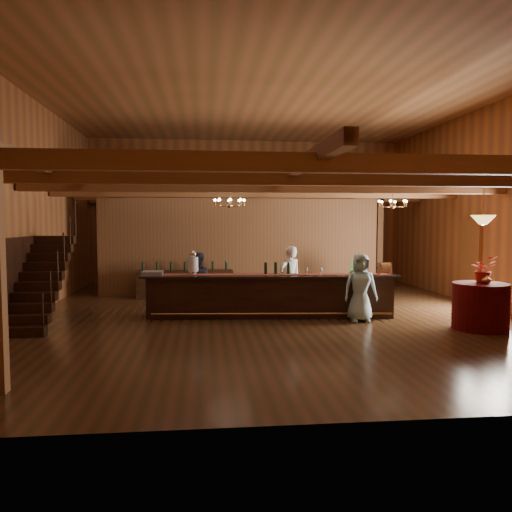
{
  "coord_description": "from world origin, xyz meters",
  "views": [
    {
      "loc": [
        -1.69,
        -12.57,
        2.37
      ],
      "look_at": [
        -0.28,
        0.77,
        1.43
      ],
      "focal_mm": 35.0,
      "sensor_mm": 36.0,
      "label": 1
    }
  ],
  "objects": [
    {
      "name": "staircase",
      "position": [
        -5.45,
        -0.74,
        1.0
      ],
      "size": [
        1.0,
        2.8,
        2.0
      ],
      "color": "black",
      "rests_on": "floor"
    },
    {
      "name": "backbar_shelf",
      "position": [
        -2.27,
        3.02,
        0.42
      ],
      "size": [
        3.0,
        0.67,
        0.84
      ],
      "primitive_type": "cube",
      "rotation": [
        0.0,
        0.0,
        0.07
      ],
      "color": "black",
      "rests_on": "floor"
    },
    {
      "name": "chandelier_left",
      "position": [
        -1.01,
        0.48,
        2.86
      ],
      "size": [
        0.8,
        0.8,
        0.49
      ],
      "color": "#B07941",
      "rests_on": "beam_grid"
    },
    {
      "name": "backroom_boxes",
      "position": [
        -0.29,
        5.5,
        0.53
      ],
      "size": [
        4.1,
        0.6,
        1.1
      ],
      "color": "black",
      "rests_on": "floor"
    },
    {
      "name": "floor",
      "position": [
        0.0,
        0.0,
        0.0
      ],
      "size": [
        14.0,
        14.0,
        0.0
      ],
      "primitive_type": "plane",
      "color": "#472A18",
      "rests_on": "ground"
    },
    {
      "name": "chandelier_right",
      "position": [
        3.44,
        0.59,
        2.85
      ],
      "size": [
        0.8,
        0.8,
        0.5
      ],
      "color": "#B07941",
      "rests_on": "beam_grid"
    },
    {
      "name": "pendant_lamp",
      "position": [
        4.33,
        -2.34,
        2.4
      ],
      "size": [
        0.52,
        0.52,
        0.9
      ],
      "color": "#B07941",
      "rests_on": "beam_grid"
    },
    {
      "name": "wall_front",
      "position": [
        0.0,
        -7.0,
        2.75
      ],
      "size": [
        12.0,
        0.1,
        5.5
      ],
      "primitive_type": "cube",
      "color": "#9A582A",
      "rests_on": "floor"
    },
    {
      "name": "floor_plant",
      "position": [
        2.91,
        2.29,
        0.65
      ],
      "size": [
        0.85,
        0.75,
        1.31
      ],
      "primitive_type": "imported",
      "rotation": [
        0.0,
        0.0,
        -0.27
      ],
      "color": "#225720",
      "rests_on": "floor"
    },
    {
      "name": "wall_left",
      "position": [
        -6.0,
        0.0,
        2.75
      ],
      "size": [
        0.1,
        14.0,
        5.5
      ],
      "primitive_type": "cube",
      "color": "#9A582A",
      "rests_on": "floor"
    },
    {
      "name": "bar_bottle_1",
      "position": [
        0.09,
        -0.34,
        1.2
      ],
      "size": [
        0.07,
        0.07,
        0.3
      ],
      "primitive_type": "cylinder",
      "color": "black",
      "rests_on": "tasting_bar"
    },
    {
      "name": "ceiling",
      "position": [
        0.0,
        0.0,
        5.5
      ],
      "size": [
        14.0,
        14.0,
        0.0
      ],
      "primitive_type": "plane",
      "rotation": [
        3.14,
        0.0,
        0.0
      ],
      "color": "#975A36",
      "rests_on": "wall_back"
    },
    {
      "name": "table_vase",
      "position": [
        4.39,
        -2.44,
        1.18
      ],
      "size": [
        0.17,
        0.17,
        0.32
      ],
      "primitive_type": "imported",
      "rotation": [
        0.0,
        0.0,
        0.11
      ],
      "color": "#B07941",
      "rests_on": "round_table"
    },
    {
      "name": "table_flowers",
      "position": [
        4.42,
        -2.25,
        1.31
      ],
      "size": [
        0.62,
        0.57,
        0.59
      ],
      "primitive_type": "imported",
      "rotation": [
        0.0,
        0.0,
        0.22
      ],
      "color": "#AA1A0F",
      "rests_on": "round_table"
    },
    {
      "name": "beverage_dispenser",
      "position": [
        -1.95,
        -0.23,
        1.34
      ],
      "size": [
        0.26,
        0.26,
        0.6
      ],
      "color": "silver",
      "rests_on": "tasting_bar"
    },
    {
      "name": "guest",
      "position": [
        1.99,
        -1.22,
        0.81
      ],
      "size": [
        0.81,
        0.55,
        1.61
      ],
      "primitive_type": "imported",
      "rotation": [
        0.0,
        0.0,
        -0.04
      ],
      "color": "#A2D5DD",
      "rests_on": "floor"
    },
    {
      "name": "window_right_back",
      "position": [
        5.95,
        1.0,
        1.55
      ],
      "size": [
        0.12,
        1.05,
        1.75
      ],
      "primitive_type": "cube",
      "color": "white",
      "rests_on": "wall_right"
    },
    {
      "name": "bartender",
      "position": [
        0.55,
        0.24,
        0.86
      ],
      "size": [
        0.74,
        0.63,
        1.72
      ],
      "primitive_type": "imported",
      "rotation": [
        0.0,
        0.0,
        3.55
      ],
      "color": "white",
      "rests_on": "floor"
    },
    {
      "name": "tasting_bar",
      "position": [
        -0.07,
        -0.45,
        0.53
      ],
      "size": [
        6.34,
        1.33,
        1.06
      ],
      "rotation": [
        0.0,
        0.0,
        -0.09
      ],
      "color": "black",
      "rests_on": "floor"
    },
    {
      "name": "partition_wall",
      "position": [
        -0.5,
        3.5,
        1.55
      ],
      "size": [
        9.0,
        0.18,
        3.1
      ],
      "primitive_type": "cube",
      "color": "brown",
      "rests_on": "floor"
    },
    {
      "name": "round_table",
      "position": [
        4.33,
        -2.34,
        0.51
      ],
      "size": [
        1.18,
        1.18,
        1.02
      ],
      "primitive_type": "cylinder",
      "color": "#3C0402",
      "rests_on": "floor"
    },
    {
      "name": "glass_rack_tray",
      "position": [
        -2.94,
        -0.25,
        1.1
      ],
      "size": [
        0.5,
        0.5,
        0.1
      ],
      "primitive_type": "cube",
      "color": "gray",
      "rests_on": "tasting_bar"
    },
    {
      "name": "staff_second",
      "position": [
        -1.86,
        0.31,
        0.78
      ],
      "size": [
        0.89,
        0.77,
        1.57
      ],
      "primitive_type": "imported",
      "rotation": [
        0.0,
        0.0,
        3.4
      ],
      "color": "#20222F",
      "rests_on": "floor"
    },
    {
      "name": "wall_right",
      "position": [
        6.0,
        0.0,
        2.75
      ],
      "size": [
        0.1,
        14.0,
        5.5
      ],
      "primitive_type": "cube",
      "color": "#9A582A",
      "rests_on": "floor"
    },
    {
      "name": "beam_grid",
      "position": [
        0.0,
        0.51,
        3.24
      ],
      "size": [
        11.9,
        13.9,
        0.39
      ],
      "color": "brown",
      "rests_on": "wall_left"
    },
    {
      "name": "bar_bottle_0",
      "position": [
        -0.16,
        -0.32,
        1.2
      ],
      "size": [
        0.07,
        0.07,
        0.3
      ],
      "primitive_type": "cylinder",
      "color": "black",
      "rests_on": "tasting_bar"
    },
    {
      "name": "bar_bottle_2",
      "position": [
        0.41,
        -0.37,
        1.2
      ],
      "size": [
        0.07,
        0.07,
        0.3
      ],
      "primitive_type": "cylinder",
      "color": "black",
      "rests_on": "tasting_bar"
    },
    {
      "name": "support_posts",
      "position": [
        0.0,
        -0.5,
        1.6
      ],
      "size": [
        9.2,
        10.2,
        3.2
      ],
      "color": "brown",
      "rests_on": "floor"
    },
    {
      "name": "wall_back",
      "position": [
        0.0,
        7.0,
        2.75
      ],
      "size": [
        12.0,
        0.1,
        5.5
      ],
      "primitive_type": "cube",
      "color": "#9A582A",
      "rests_on": "floor"
    },
    {
      "name": "raffle_drum",
      "position": [
        2.75,
        -0.74,
        1.23
      ],
      "size": [
        0.34,
        0.24,
        0.3
      ],
      "color": "#9C592F",
      "rests_on": "tasting_bar"
    }
  ]
}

